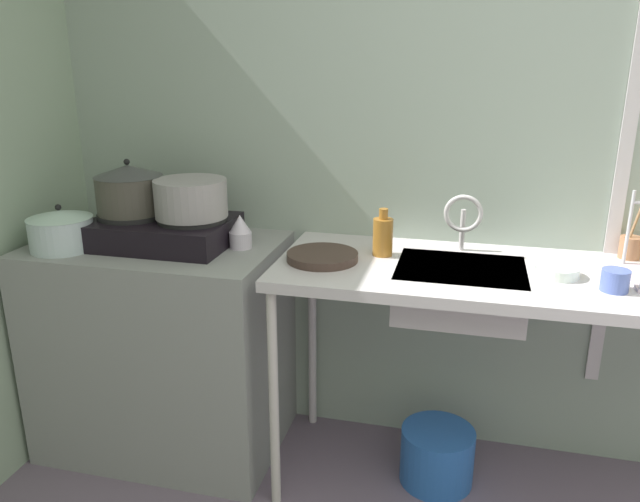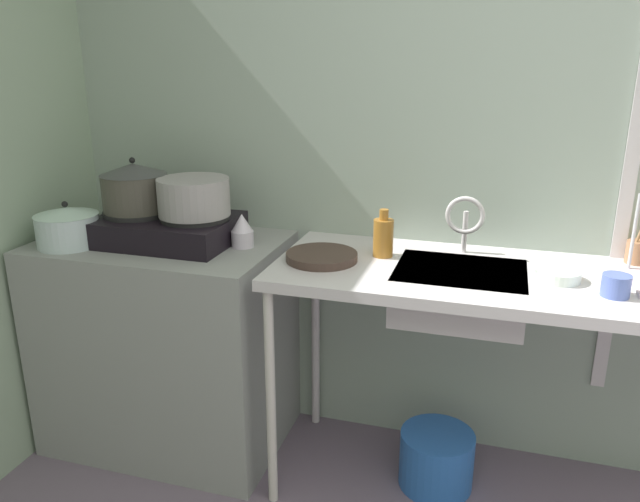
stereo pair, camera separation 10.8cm
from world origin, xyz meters
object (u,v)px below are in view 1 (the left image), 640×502
(frying_pan, at_px, (322,256))
(cup_by_rack, at_px, (615,280))
(utensil_jar, at_px, (630,247))
(bucket_on_floor, at_px, (437,455))
(small_bowl_on_drainboard, at_px, (557,271))
(bottle_by_sink, at_px, (383,236))
(percolator, at_px, (240,232))
(pot_on_right_burner, at_px, (191,198))
(stove, at_px, (163,230))
(sink_basin, at_px, (459,290))
(faucet, at_px, (463,216))
(pot_beside_stove, at_px, (61,230))
(pot_on_left_burner, at_px, (129,189))

(frying_pan, height_order, cup_by_rack, cup_by_rack)
(utensil_jar, height_order, bucket_on_floor, utensil_jar)
(small_bowl_on_drainboard, xyz_separation_m, bottle_by_sink, (-0.61, 0.09, 0.06))
(percolator, height_order, frying_pan, percolator)
(percolator, height_order, bucket_on_floor, percolator)
(pot_on_right_burner, distance_m, bottle_by_sink, 0.75)
(bucket_on_floor, bearing_deg, stove, 179.78)
(sink_basin, bearing_deg, cup_by_rack, -13.20)
(percolator, height_order, sink_basin, percolator)
(utensil_jar, bearing_deg, bottle_by_sink, -168.32)
(percolator, distance_m, small_bowl_on_drainboard, 1.17)
(small_bowl_on_drainboard, bearing_deg, frying_pan, -177.83)
(percolator, bearing_deg, utensil_jar, 8.97)
(frying_pan, bearing_deg, utensil_jar, 15.35)
(sink_basin, bearing_deg, bottle_by_sink, 165.76)
(percolator, relative_size, cup_by_rack, 1.53)
(small_bowl_on_drainboard, bearing_deg, faucet, 152.26)
(stove, height_order, faucet, faucet)
(cup_by_rack, bearing_deg, utensil_jar, 72.06)
(stove, distance_m, pot_beside_stove, 0.38)
(percolator, relative_size, faucet, 0.57)
(sink_basin, xyz_separation_m, utensil_jar, (0.60, 0.26, 0.13))
(sink_basin, height_order, utensil_jar, utensil_jar)
(pot_on_left_burner, distance_m, utensil_jar, 1.92)
(frying_pan, xyz_separation_m, bucket_on_floor, (0.46, 0.04, -0.81))
(pot_on_right_burner, bearing_deg, small_bowl_on_drainboard, -0.60)
(bottle_by_sink, height_order, bucket_on_floor, bottle_by_sink)
(frying_pan, distance_m, utensil_jar, 1.14)
(pot_on_left_burner, xyz_separation_m, utensil_jar, (1.90, 0.26, -0.17))
(stove, relative_size, frying_pan, 2.07)
(utensil_jar, bearing_deg, frying_pan, -164.65)
(faucet, relative_size, bucket_on_floor, 0.80)
(pot_beside_stove, distance_m, cup_by_rack, 1.99)
(percolator, height_order, faucet, faucet)
(small_bowl_on_drainboard, height_order, bottle_by_sink, bottle_by_sink)
(frying_pan, relative_size, utensil_jar, 1.36)
(faucet, bearing_deg, utensil_jar, 9.29)
(stove, xyz_separation_m, cup_by_rack, (1.65, -0.12, -0.02))
(percolator, xyz_separation_m, small_bowl_on_drainboard, (1.17, -0.04, -0.05))
(percolator, bearing_deg, cup_by_rack, -6.19)
(cup_by_rack, height_order, utensil_jar, utensil_jar)
(pot_on_left_burner, height_order, bottle_by_sink, pot_on_left_burner)
(sink_basin, bearing_deg, pot_on_left_burner, 179.88)
(sink_basin, xyz_separation_m, faucet, (-0.01, 0.16, 0.24))
(cup_by_rack, xyz_separation_m, bottle_by_sink, (-0.78, 0.19, 0.04))
(cup_by_rack, xyz_separation_m, utensil_jar, (0.12, 0.37, 0.01))
(frying_pan, relative_size, cup_by_rack, 3.03)
(pot_on_left_burner, height_order, frying_pan, pot_on_left_burner)
(frying_pan, bearing_deg, bottle_by_sink, 29.72)
(small_bowl_on_drainboard, distance_m, bucket_on_floor, 0.89)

